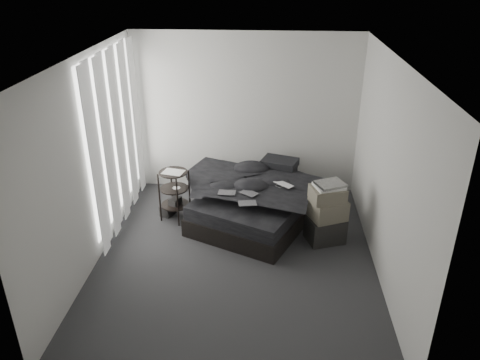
# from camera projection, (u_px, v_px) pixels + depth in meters

# --- Properties ---
(floor) EXTENTS (3.60, 4.20, 0.01)m
(floor) POSITION_uv_depth(u_px,v_px,m) (236.00, 257.00, 6.19)
(floor) COLOR #2D2D2F
(floor) RESTS_ON ground
(ceiling) EXTENTS (3.60, 4.20, 0.01)m
(ceiling) POSITION_uv_depth(u_px,v_px,m) (235.00, 58.00, 5.06)
(ceiling) COLOR white
(ceiling) RESTS_ON ground
(wall_back) EXTENTS (3.60, 0.01, 2.60)m
(wall_back) POSITION_uv_depth(u_px,v_px,m) (246.00, 114.00, 7.51)
(wall_back) COLOR silver
(wall_back) RESTS_ON ground
(wall_front) EXTENTS (3.60, 0.01, 2.60)m
(wall_front) POSITION_uv_depth(u_px,v_px,m) (214.00, 275.00, 3.74)
(wall_front) COLOR silver
(wall_front) RESTS_ON ground
(wall_left) EXTENTS (0.01, 4.20, 2.60)m
(wall_left) POSITION_uv_depth(u_px,v_px,m) (89.00, 163.00, 5.74)
(wall_left) COLOR silver
(wall_left) RESTS_ON ground
(wall_right) EXTENTS (0.01, 4.20, 2.60)m
(wall_right) POSITION_uv_depth(u_px,v_px,m) (387.00, 172.00, 5.51)
(wall_right) COLOR silver
(wall_right) RESTS_ON ground
(window_left) EXTENTS (0.02, 2.00, 2.30)m
(window_left) POSITION_uv_depth(u_px,v_px,m) (114.00, 134.00, 6.53)
(window_left) COLOR white
(window_left) RESTS_ON wall_left
(curtain_left) EXTENTS (0.06, 2.12, 2.48)m
(curtain_left) POSITION_uv_depth(u_px,v_px,m) (118.00, 139.00, 6.55)
(curtain_left) COLOR white
(curtain_left) RESTS_ON wall_left
(bed) EXTENTS (2.11, 2.34, 0.26)m
(bed) POSITION_uv_depth(u_px,v_px,m) (258.00, 211.00, 7.03)
(bed) COLOR black
(bed) RESTS_ON floor
(mattress) EXTENTS (2.04, 2.26, 0.20)m
(mattress) POSITION_uv_depth(u_px,v_px,m) (258.00, 198.00, 6.93)
(mattress) COLOR black
(mattress) RESTS_ON bed
(duvet) EXTENTS (1.96, 2.07, 0.22)m
(duvet) POSITION_uv_depth(u_px,v_px,m) (257.00, 186.00, 6.80)
(duvet) COLOR black
(duvet) RESTS_ON mattress
(pillow_lower) EXTENTS (0.68, 0.59, 0.13)m
(pillow_lower) POSITION_uv_depth(u_px,v_px,m) (276.00, 169.00, 7.47)
(pillow_lower) COLOR black
(pillow_lower) RESTS_ON mattress
(pillow_upper) EXTENTS (0.63, 0.52, 0.12)m
(pillow_upper) POSITION_uv_depth(u_px,v_px,m) (280.00, 163.00, 7.37)
(pillow_upper) COLOR black
(pillow_upper) RESTS_ON pillow_lower
(laptop) EXTENTS (0.36, 0.35, 0.02)m
(laptop) POSITION_uv_depth(u_px,v_px,m) (282.00, 181.00, 6.67)
(laptop) COLOR silver
(laptop) RESTS_ON duvet
(comic_a) EXTENTS (0.25, 0.17, 0.01)m
(comic_a) POSITION_uv_depth(u_px,v_px,m) (227.00, 188.00, 6.49)
(comic_a) COLOR black
(comic_a) RESTS_ON duvet
(comic_b) EXTENTS (0.29, 0.27, 0.01)m
(comic_b) POSITION_uv_depth(u_px,v_px,m) (249.00, 188.00, 6.48)
(comic_b) COLOR black
(comic_b) RESTS_ON duvet
(comic_c) EXTENTS (0.26, 0.20, 0.01)m
(comic_c) POSITION_uv_depth(u_px,v_px,m) (247.00, 198.00, 6.20)
(comic_c) COLOR black
(comic_c) RESTS_ON duvet
(side_stand) EXTENTS (0.55, 0.55, 0.77)m
(side_stand) POSITION_uv_depth(u_px,v_px,m) (175.00, 196.00, 6.94)
(side_stand) COLOR black
(side_stand) RESTS_ON floor
(papers) EXTENTS (0.34, 0.28, 0.02)m
(papers) POSITION_uv_depth(u_px,v_px,m) (173.00, 172.00, 6.75)
(papers) COLOR white
(papers) RESTS_ON side_stand
(floor_books) EXTENTS (0.23, 0.27, 0.16)m
(floor_books) POSITION_uv_depth(u_px,v_px,m) (168.00, 210.00, 7.18)
(floor_books) COLOR black
(floor_books) RESTS_ON floor
(box_lower) EXTENTS (0.59, 0.52, 0.36)m
(box_lower) POSITION_uv_depth(u_px,v_px,m) (325.00, 229.00, 6.48)
(box_lower) COLOR black
(box_lower) RESTS_ON floor
(box_mid) EXTENTS (0.56, 0.51, 0.28)m
(box_mid) POSITION_uv_depth(u_px,v_px,m) (328.00, 209.00, 6.34)
(box_mid) COLOR #625C4D
(box_mid) RESTS_ON box_lower
(box_upper) EXTENTS (0.51, 0.46, 0.19)m
(box_upper) POSITION_uv_depth(u_px,v_px,m) (328.00, 194.00, 6.24)
(box_upper) COLOR #625C4D
(box_upper) RESTS_ON box_mid
(art_book_white) EXTENTS (0.45, 0.40, 0.04)m
(art_book_white) POSITION_uv_depth(u_px,v_px,m) (329.00, 186.00, 6.20)
(art_book_white) COLOR silver
(art_book_white) RESTS_ON box_upper
(art_book_snake) EXTENTS (0.45, 0.41, 0.03)m
(art_book_snake) POSITION_uv_depth(u_px,v_px,m) (330.00, 184.00, 6.17)
(art_book_snake) COLOR silver
(art_book_snake) RESTS_ON art_book_white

